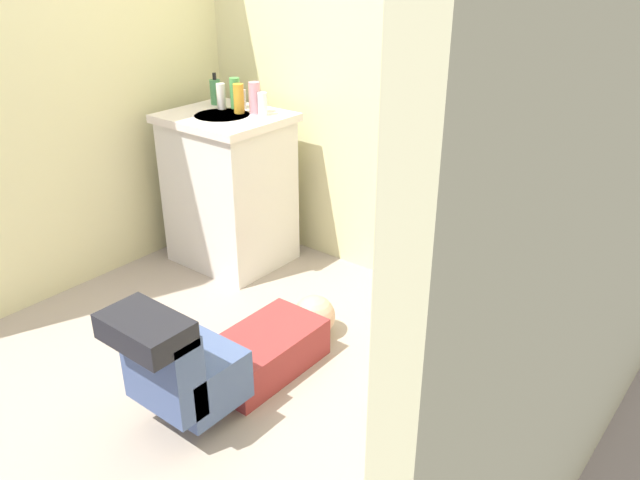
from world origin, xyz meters
TOP-DOWN VIEW (x-y plane):
  - ground_plane at (0.00, 0.00)m, footprint 2.89×2.98m
  - wall_back at (0.00, 1.03)m, footprint 2.55×0.08m
  - wall_left at (-1.24, 0.00)m, footprint 0.08×1.98m
  - wall_right at (1.24, 0.00)m, footprint 0.08×1.98m
  - toilet at (0.86, 0.69)m, footprint 0.36×0.46m
  - vanity_cabinet at (-0.78, 0.63)m, footprint 0.60×0.52m
  - faucet at (-0.78, 0.77)m, footprint 0.02×0.02m
  - person_plumber at (0.04, -0.20)m, footprint 0.39×1.06m
  - tissue_box at (0.81, 0.78)m, footprint 0.22×0.11m
  - toiletry_bag at (0.96, 0.78)m, footprint 0.12×0.09m
  - soap_dispenser at (-0.97, 0.75)m, footprint 0.06×0.06m
  - bottle_white at (-0.87, 0.69)m, footprint 0.05×0.05m
  - bottle_green at (-0.83, 0.75)m, footprint 0.05×0.05m
  - bottle_amber at (-0.74, 0.69)m, footprint 0.05×0.05m
  - bottle_pink at (-0.67, 0.73)m, footprint 0.06×0.06m
  - bottle_clear at (-0.61, 0.72)m, footprint 0.05×0.05m
  - paper_towel_roll at (0.56, 0.37)m, footprint 0.11×0.11m
  - toilet_paper_roll at (1.04, 0.01)m, footprint 0.11×0.11m

SIDE VIEW (x-z plane):
  - ground_plane at x=0.00m, z-range -0.04..0.00m
  - toilet_paper_roll at x=1.04m, z-range 0.00..0.10m
  - paper_towel_roll at x=0.56m, z-range 0.00..0.24m
  - person_plumber at x=0.04m, z-range -0.08..0.44m
  - toilet at x=0.86m, z-range -0.01..0.74m
  - vanity_cabinet at x=-0.78m, z-range 0.01..0.83m
  - tissue_box at x=0.81m, z-range 0.75..0.85m
  - toiletry_bag at x=0.96m, z-range 0.75..0.86m
  - faucet at x=-0.78m, z-range 0.82..0.92m
  - bottle_clear at x=-0.61m, z-range 0.82..0.94m
  - bottle_white at x=-0.87m, z-range 0.82..0.95m
  - soap_dispenser at x=-0.97m, z-range 0.80..0.97m
  - bottle_amber at x=-0.74m, z-range 0.82..0.97m
  - bottle_green at x=-0.83m, z-range 0.82..0.98m
  - bottle_pink at x=-0.67m, z-range 0.82..0.98m
  - wall_back at x=0.00m, z-range 0.00..2.40m
  - wall_left at x=-1.24m, z-range 0.00..2.40m
  - wall_right at x=1.24m, z-range 0.00..2.40m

